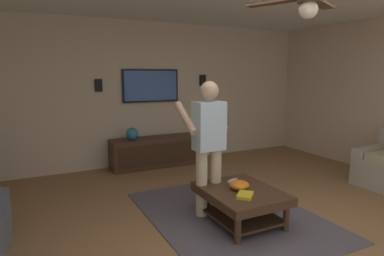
# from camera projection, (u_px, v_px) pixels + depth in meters

# --- Properties ---
(ground_plane) EXTENTS (8.22, 8.22, 0.00)m
(ground_plane) POSITION_uv_depth(u_px,v_px,m) (263.00, 240.00, 3.46)
(ground_plane) COLOR olive
(wall_back_tv) EXTENTS (0.10, 6.89, 2.67)m
(wall_back_tv) POSITION_uv_depth(u_px,v_px,m) (150.00, 94.00, 6.30)
(wall_back_tv) COLOR #C6B299
(wall_back_tv) RESTS_ON ground
(area_rug) EXTENTS (2.51, 1.88, 0.01)m
(area_rug) POSITION_uv_depth(u_px,v_px,m) (230.00, 215.00, 4.06)
(area_rug) COLOR #514C56
(area_rug) RESTS_ON ground
(coffee_table) EXTENTS (1.00, 0.80, 0.40)m
(coffee_table) POSITION_uv_depth(u_px,v_px,m) (240.00, 198.00, 3.84)
(coffee_table) COLOR #422B1C
(coffee_table) RESTS_ON ground
(media_console) EXTENTS (0.45, 1.70, 0.55)m
(media_console) POSITION_uv_depth(u_px,v_px,m) (157.00, 152.00, 6.18)
(media_console) COLOR #422B1C
(media_console) RESTS_ON ground
(tv) EXTENTS (0.05, 1.08, 0.61)m
(tv) POSITION_uv_depth(u_px,v_px,m) (151.00, 86.00, 6.19)
(tv) COLOR black
(person_standing) EXTENTS (0.54, 0.55, 1.64)m
(person_standing) POSITION_uv_depth(u_px,v_px,m) (208.00, 140.00, 3.96)
(person_standing) COLOR #C6B793
(person_standing) RESTS_ON ground
(bowl) EXTENTS (0.23, 0.23, 0.10)m
(bowl) POSITION_uv_depth(u_px,v_px,m) (240.00, 185.00, 3.82)
(bowl) COLOR orange
(bowl) RESTS_ON coffee_table
(remote_white) EXTENTS (0.09, 0.16, 0.02)m
(remote_white) POSITION_uv_depth(u_px,v_px,m) (233.00, 181.00, 4.10)
(remote_white) COLOR white
(remote_white) RESTS_ON coffee_table
(book) EXTENTS (0.27, 0.27, 0.04)m
(book) POSITION_uv_depth(u_px,v_px,m) (245.00, 195.00, 3.59)
(book) COLOR gold
(book) RESTS_ON coffee_table
(vase_round) EXTENTS (0.22, 0.22, 0.22)m
(vase_round) POSITION_uv_depth(u_px,v_px,m) (132.00, 134.00, 5.87)
(vase_round) COLOR teal
(vase_round) RESTS_ON media_console
(wall_speaker_left) EXTENTS (0.06, 0.12, 0.22)m
(wall_speaker_left) POSITION_uv_depth(u_px,v_px,m) (203.00, 80.00, 6.68)
(wall_speaker_left) COLOR black
(wall_speaker_right) EXTENTS (0.06, 0.12, 0.22)m
(wall_speaker_right) POSITION_uv_depth(u_px,v_px,m) (99.00, 85.00, 5.78)
(wall_speaker_right) COLOR black
(ceiling_fan) EXTENTS (1.17, 1.17, 0.46)m
(ceiling_fan) POSITION_uv_depth(u_px,v_px,m) (309.00, 1.00, 2.84)
(ceiling_fan) COLOR #4C3828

